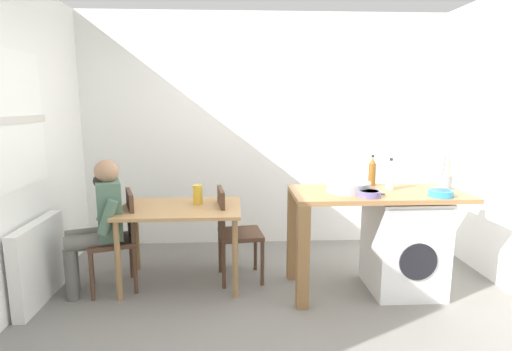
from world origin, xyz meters
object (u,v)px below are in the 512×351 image
at_px(chair_person_seat, 119,234).
at_px(vase, 198,194).
at_px(chair_opposite, 233,229).
at_px(utensil_crock, 445,182).
at_px(colander, 441,193).
at_px(bottle_squat_brown, 390,175).
at_px(bottle_tall_green, 372,172).
at_px(mixing_bowl, 369,193).
at_px(dining_table, 181,217).
at_px(washing_machine, 403,244).
at_px(seated_person, 99,219).

bearing_deg(chair_person_seat, vase, -95.22).
bearing_deg(chair_opposite, vase, -107.75).
distance_m(utensil_crock, colander, 0.33).
bearing_deg(bottle_squat_brown, bottle_tall_green, 124.84).
bearing_deg(chair_opposite, bottle_squat_brown, 74.22).
xyz_separation_m(chair_opposite, mixing_bowl, (1.13, -0.49, 0.44)).
height_order(dining_table, bottle_tall_green, bottle_tall_green).
bearing_deg(vase, bottle_squat_brown, -8.75).
bearing_deg(dining_table, bottle_tall_green, -0.27).
height_order(bottle_squat_brown, vase, bottle_squat_brown).
xyz_separation_m(chair_opposite, washing_machine, (1.54, -0.29, -0.08)).
distance_m(chair_person_seat, colander, 2.82).
height_order(chair_opposite, vase, vase).
distance_m(dining_table, mixing_bowl, 1.70).
bearing_deg(utensil_crock, bottle_tall_green, 162.17).
distance_m(dining_table, seated_person, 0.71).
height_order(bottle_tall_green, mixing_bowl, bottle_tall_green).
distance_m(washing_machine, bottle_tall_green, 0.71).
bearing_deg(bottle_squat_brown, mixing_bowl, -134.75).
xyz_separation_m(bottle_tall_green, vase, (-1.63, 0.11, -0.22)).
distance_m(seated_person, mixing_bowl, 2.35).
distance_m(utensil_crock, vase, 2.26).
height_order(chair_opposite, bottle_tall_green, bottle_tall_green).
distance_m(washing_machine, vase, 1.94).
bearing_deg(mixing_bowl, bottle_tall_green, 69.01).
bearing_deg(bottle_squat_brown, colander, -44.34).
height_order(dining_table, chair_opposite, chair_opposite).
bearing_deg(washing_machine, mixing_bowl, -153.98).
relative_size(washing_machine, mixing_bowl, 4.60).
height_order(bottle_tall_green, vase, bottle_tall_green).
bearing_deg(dining_table, mixing_bowl, -15.68).
bearing_deg(bottle_tall_green, chair_person_seat, -178.35).
bearing_deg(mixing_bowl, vase, 159.29).
relative_size(seated_person, mixing_bowl, 6.42).
xyz_separation_m(colander, vase, (-2.05, 0.57, -0.12)).
bearing_deg(seated_person, bottle_squat_brown, -110.16).
bearing_deg(chair_person_seat, dining_table, -101.48).
bearing_deg(chair_opposite, seated_person, -89.23).
relative_size(bottle_tall_green, utensil_crock, 0.97).
relative_size(chair_opposite, colander, 4.50).
xyz_separation_m(washing_machine, mixing_bowl, (-0.40, -0.20, 0.52)).
distance_m(chair_opposite, bottle_squat_brown, 1.53).
xyz_separation_m(dining_table, chair_person_seat, (-0.55, -0.08, -0.14)).
bearing_deg(chair_person_seat, mixing_bowl, -119.18).
relative_size(dining_table, chair_opposite, 1.22).
xyz_separation_m(dining_table, washing_machine, (2.02, -0.25, -0.21)).
distance_m(washing_machine, bottle_squat_brown, 0.64).
distance_m(dining_table, washing_machine, 2.04).
bearing_deg(seated_person, colander, -116.03).
bearing_deg(washing_machine, vase, 169.24).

